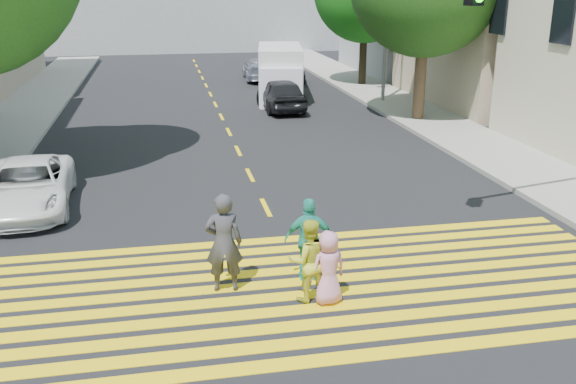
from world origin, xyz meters
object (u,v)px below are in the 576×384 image
object	(u,v)px
dark_car_parked	(292,72)
dark_car_near	(281,94)
pedestrian_woman	(308,260)
pedestrian_extra	(310,240)
pedestrian_man	(224,243)
white_van	(280,75)
pedestrian_child	(328,268)
white_sedan	(28,186)
silver_car	(259,69)

from	to	relation	value
dark_car_parked	dark_car_near	bearing A→B (deg)	-98.39
pedestrian_woman	dark_car_parked	bearing A→B (deg)	-102.78
pedestrian_extra	dark_car_parked	xyz separation A→B (m)	(4.80, 25.40, -0.24)
pedestrian_man	white_van	world-z (taller)	white_van
dark_car_parked	pedestrian_man	bearing A→B (deg)	-97.84
dark_car_near	pedestrian_man	bearing A→B (deg)	74.66
pedestrian_child	white_van	bearing A→B (deg)	-112.17
pedestrian_man	pedestrian_woman	distance (m)	1.64
dark_car_near	pedestrian_woman	bearing A→B (deg)	79.62
pedestrian_extra	dark_car_parked	distance (m)	25.85
pedestrian_extra	white_sedan	bearing A→B (deg)	-30.87
pedestrian_man	dark_car_near	size ratio (longest dim) A/B	0.45
pedestrian_man	dark_car_near	xyz separation A→B (m)	(4.36, 17.51, -0.24)
white_sedan	white_van	distance (m)	17.39
pedestrian_child	white_sedan	world-z (taller)	pedestrian_child
pedestrian_child	white_van	distance (m)	21.33
pedestrian_woman	white_van	xyz separation A→B (m)	(3.36, 20.92, 0.43)
pedestrian_child	dark_car_near	world-z (taller)	dark_car_near
dark_car_near	dark_car_parked	xyz separation A→B (m)	(2.12, 8.03, -0.13)
pedestrian_child	pedestrian_woman	bearing A→B (deg)	-43.00
silver_car	dark_car_parked	world-z (taller)	silver_car
pedestrian_man	pedestrian_child	distance (m)	2.02
white_sedan	dark_car_near	world-z (taller)	dark_car_near
dark_car_near	dark_car_parked	size ratio (longest dim) A/B	1.18
white_sedan	dark_car_near	distance (m)	14.87
silver_car	dark_car_parked	distance (m)	2.21
dark_car_parked	pedestrian_extra	bearing A→B (deg)	-94.29
pedestrian_man	dark_car_parked	size ratio (longest dim) A/B	0.53
white_sedan	dark_car_parked	bearing A→B (deg)	58.28
pedestrian_woman	dark_car_near	world-z (taller)	pedestrian_woman
silver_car	dark_car_parked	bearing A→B (deg)	141.57
pedestrian_extra	silver_car	distance (m)	27.05
white_sedan	dark_car_near	bearing A→B (deg)	50.50
white_van	white_sedan	bearing A→B (deg)	-113.20
dark_car_parked	silver_car	bearing A→B (deg)	144.88
silver_car	pedestrian_woman	bearing A→B (deg)	86.18
dark_car_near	white_van	distance (m)	2.81
pedestrian_woman	white_sedan	size ratio (longest dim) A/B	0.35
pedestrian_child	white_sedan	size ratio (longest dim) A/B	0.31
pedestrian_child	silver_car	world-z (taller)	pedestrian_child
pedestrian_extra	dark_car_parked	bearing A→B (deg)	-90.32
pedestrian_woman	pedestrian_extra	world-z (taller)	pedestrian_extra
pedestrian_woman	silver_car	world-z (taller)	pedestrian_woman
pedestrian_man	dark_car_parked	world-z (taller)	pedestrian_man
pedestrian_man	dark_car_near	world-z (taller)	pedestrian_man
pedestrian_man	white_sedan	size ratio (longest dim) A/B	0.43
pedestrian_extra	silver_car	bearing A→B (deg)	-86.30
pedestrian_man	pedestrian_extra	size ratio (longest dim) A/B	1.16
pedestrian_woman	pedestrian_man	bearing A→B (deg)	-27.08
pedestrian_man	white_van	size ratio (longest dim) A/B	0.34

